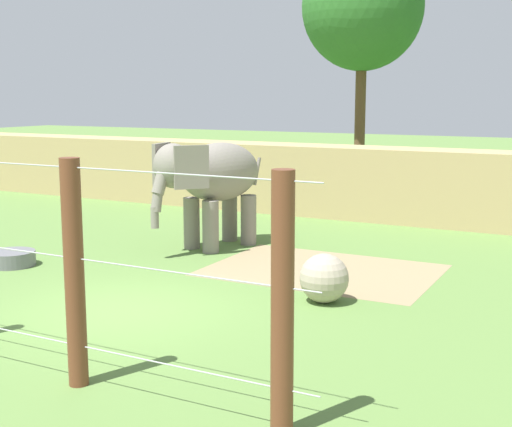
{
  "coord_description": "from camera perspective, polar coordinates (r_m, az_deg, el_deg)",
  "views": [
    {
      "loc": [
        8.32,
        -10.26,
        4.07
      ],
      "look_at": [
        0.93,
        3.7,
        1.4
      ],
      "focal_mm": 49.79,
      "sensor_mm": 36.0,
      "label": 1
    }
  ],
  "objects": [
    {
      "name": "ground_plane",
      "position": [
        13.82,
        -10.72,
        -7.7
      ],
      "size": [
        120.0,
        120.0,
        0.0
      ],
      "primitive_type": "plane",
      "color": "#5B7F3D"
    },
    {
      "name": "dirt_patch",
      "position": [
        16.69,
        5.35,
        -4.55
      ],
      "size": [
        5.23,
        3.8,
        0.01
      ],
      "primitive_type": "cube",
      "rotation": [
        0.0,
        0.0,
        0.01
      ],
      "color": "#937F5B",
      "rests_on": "ground"
    },
    {
      "name": "water_tub",
      "position": [
        18.0,
        -19.02,
        -3.41
      ],
      "size": [
        1.1,
        1.1,
        0.35
      ],
      "color": "slate",
      "rests_on": "ground"
    },
    {
      "name": "embankment_wall",
      "position": [
        23.92,
        7.36,
        2.56
      ],
      "size": [
        36.0,
        1.8,
        2.35
      ],
      "primitive_type": "cube",
      "color": "tan",
      "rests_on": "ground"
    },
    {
      "name": "enrichment_ball",
      "position": [
        14.07,
        5.5,
        -5.2
      ],
      "size": [
        0.98,
        0.98,
        0.98
      ],
      "primitive_type": "sphere",
      "color": "tan",
      "rests_on": "ground"
    },
    {
      "name": "tree_far_right",
      "position": [
        30.22,
        8.57,
        16.08
      ],
      "size": [
        4.93,
        4.93,
        10.17
      ],
      "color": "brown",
      "rests_on": "ground"
    },
    {
      "name": "elephant",
      "position": [
        18.72,
        -3.57,
        2.9
      ],
      "size": [
        2.11,
        3.75,
        2.86
      ],
      "color": "gray",
      "rests_on": "ground"
    }
  ]
}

